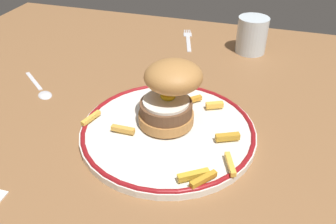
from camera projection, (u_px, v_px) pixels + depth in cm
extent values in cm
cube|color=brown|center=(148.00, 125.00, 65.62)|extent=(122.96, 101.93, 4.00)
cylinder|color=white|center=(168.00, 131.00, 59.77)|extent=(29.69, 29.69, 1.20)
torus|color=maroon|center=(168.00, 128.00, 59.43)|extent=(29.29, 29.29, 0.80)
cylinder|color=#B5783D|center=(166.00, 117.00, 59.88)|extent=(9.44, 9.44, 1.80)
cylinder|color=brown|center=(166.00, 108.00, 58.76)|extent=(8.83, 8.83, 2.13)
cylinder|color=white|center=(166.00, 101.00, 58.01)|extent=(7.79, 7.79, 0.50)
ellipsoid|color=yellow|center=(168.00, 96.00, 58.17)|extent=(2.60, 2.60, 1.40)
ellipsoid|color=#B37A41|center=(173.00, 76.00, 56.55)|extent=(13.09, 13.20, 5.58)
cube|color=gold|center=(203.00, 179.00, 48.63)|extent=(3.36, 3.94, 0.81)
cube|color=gold|center=(215.00, 105.00, 63.73)|extent=(3.28, 2.25, 0.99)
cube|color=orange|center=(192.00, 100.00, 65.37)|extent=(3.42, 3.21, 0.81)
cube|color=gold|center=(193.00, 175.00, 49.21)|extent=(4.36, 3.38, 0.92)
cube|color=gold|center=(123.00, 129.00, 57.88)|extent=(3.99, 0.87, 0.86)
cube|color=gold|center=(91.00, 118.00, 60.67)|extent=(1.80, 4.34, 0.72)
cube|color=gold|center=(181.00, 83.00, 66.92)|extent=(3.32, 4.39, 0.85)
cube|color=#EFB542|center=(230.00, 164.00, 51.14)|extent=(2.37, 4.55, 0.78)
cube|color=#C28C27|center=(228.00, 137.00, 56.16)|extent=(3.96, 2.56, 0.98)
cylinder|color=silver|center=(252.00, 35.00, 84.82)|extent=(7.32, 7.32, 8.65)
cylinder|color=silver|center=(251.00, 41.00, 85.77)|extent=(6.73, 6.73, 5.33)
cube|color=silver|center=(189.00, 43.00, 90.95)|extent=(3.80, 9.87, 0.36)
cube|color=silver|center=(188.00, 34.00, 95.88)|extent=(2.79, 2.93, 0.32)
cube|color=silver|center=(185.00, 31.00, 97.69)|extent=(0.93, 2.37, 0.28)
cube|color=silver|center=(186.00, 31.00, 97.69)|extent=(0.93, 2.37, 0.28)
cube|color=silver|center=(188.00, 31.00, 97.68)|extent=(0.93, 2.37, 0.28)
cube|color=silver|center=(190.00, 31.00, 97.68)|extent=(0.93, 2.37, 0.28)
cube|color=silver|center=(34.00, 80.00, 74.93)|extent=(7.61, 6.14, 0.32)
ellipsoid|color=silver|center=(45.00, 94.00, 70.12)|extent=(4.44, 4.26, 0.90)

